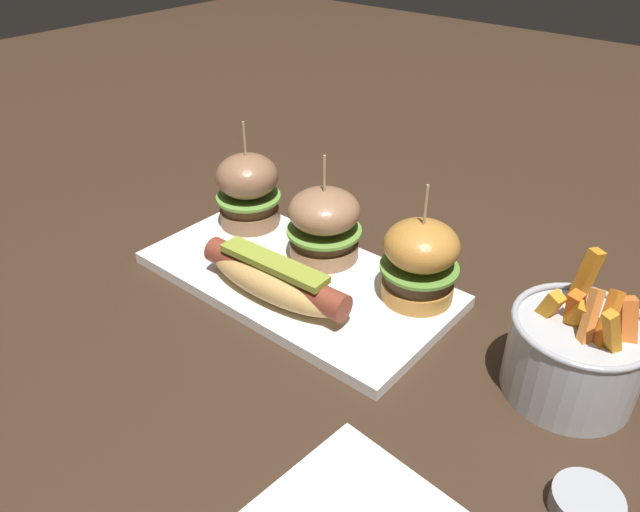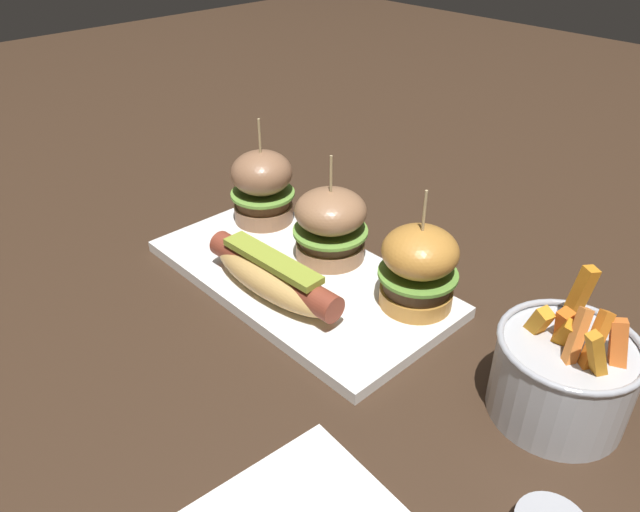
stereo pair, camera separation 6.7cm
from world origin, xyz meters
TOP-DOWN VIEW (x-y plane):
  - ground_plane at (0.00, 0.00)m, footprint 3.00×3.00m
  - platter_main at (0.00, 0.00)m, footprint 0.37×0.19m
  - hot_dog at (0.01, -0.05)m, footprint 0.19×0.06m
  - slider_left at (-0.13, 0.05)m, footprint 0.09×0.09m
  - slider_center at (-0.00, 0.05)m, footprint 0.09×0.09m
  - slider_right at (0.13, 0.05)m, footprint 0.09×0.09m
  - fries_bucket at (0.31, 0.03)m, footprint 0.12×0.12m

SIDE VIEW (x-z plane):
  - ground_plane at x=0.00m, z-range 0.00..0.00m
  - platter_main at x=0.00m, z-range 0.00..0.01m
  - hot_dog at x=0.01m, z-range 0.01..0.06m
  - fries_bucket at x=0.31m, z-range -0.02..0.11m
  - slider_center at x=0.00m, z-range -0.01..0.13m
  - slider_right at x=0.13m, z-range -0.01..0.13m
  - slider_left at x=-0.13m, z-range -0.01..0.14m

